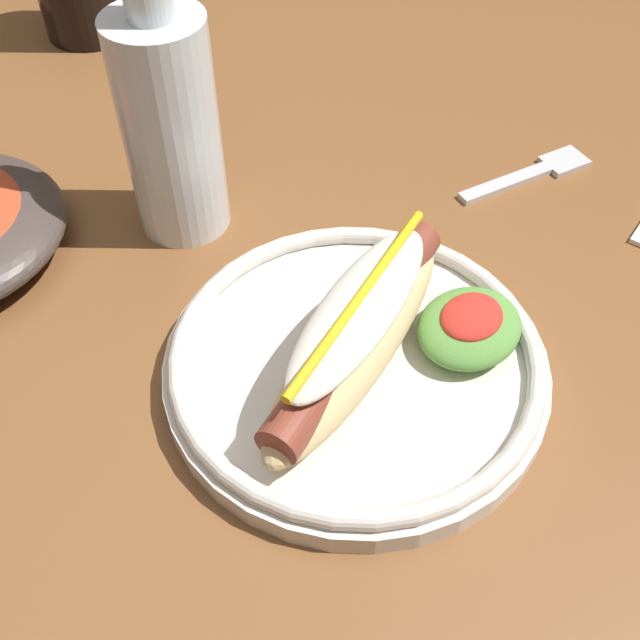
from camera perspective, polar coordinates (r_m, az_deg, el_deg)
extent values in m
plane|color=brown|center=(1.19, -5.05, -21.94)|extent=(8.00, 8.00, 0.00)
cube|color=brown|center=(0.57, -9.84, 3.32)|extent=(1.22, 1.09, 0.04)
cylinder|color=brown|center=(1.34, -4.02, 13.24)|extent=(0.06, 0.06, 0.70)
cylinder|color=silver|center=(0.47, 2.72, -3.58)|extent=(0.24, 0.24, 0.02)
torus|color=silver|center=(0.46, 2.77, -2.67)|extent=(0.23, 0.23, 0.01)
ellipsoid|color=#E0C184|center=(0.45, 2.84, -1.40)|extent=(0.21, 0.09, 0.04)
cylinder|color=brown|center=(0.45, 2.88, -0.75)|extent=(0.19, 0.07, 0.03)
ellipsoid|color=silver|center=(0.43, 2.97, 0.83)|extent=(0.16, 0.08, 0.02)
cylinder|color=yellow|center=(0.42, 3.02, 1.74)|extent=(0.16, 0.04, 0.01)
ellipsoid|color=#5B9942|center=(0.48, 11.20, -0.57)|extent=(0.07, 0.06, 0.02)
ellipsoid|color=red|center=(0.47, 11.38, 0.23)|extent=(0.04, 0.04, 0.01)
cube|color=silver|center=(0.63, 13.83, 9.99)|extent=(0.08, 0.04, 0.00)
cube|color=silver|center=(0.66, 17.95, 11.31)|extent=(0.04, 0.04, 0.00)
cylinder|color=silver|center=(0.54, -11.18, 13.89)|extent=(0.07, 0.07, 0.16)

